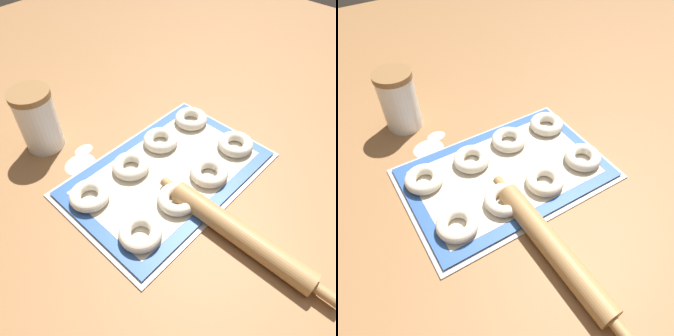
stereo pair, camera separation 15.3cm
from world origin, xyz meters
TOP-DOWN VIEW (x-y plane):
  - ground_plane at (0.00, 0.00)m, footprint 2.80×2.80m
  - baking_tray at (0.02, 0.01)m, footprint 0.53×0.36m
  - baking_mat at (0.02, 0.01)m, footprint 0.51×0.33m
  - bagel_front_far_left at (-0.17, -0.07)m, footprint 0.10×0.10m
  - bagel_front_mid_left at (-0.04, -0.07)m, footprint 0.10×0.10m
  - bagel_front_mid_right at (0.08, -0.07)m, footprint 0.10×0.10m
  - bagel_front_far_right at (0.21, -0.06)m, footprint 0.10×0.10m
  - bagel_back_far_left at (-0.18, 0.09)m, footprint 0.10×0.10m
  - bagel_back_mid_left at (-0.04, 0.09)m, footprint 0.10×0.10m
  - bagel_back_mid_right at (0.08, 0.10)m, footprint 0.10×0.10m
  - bagel_back_far_right at (0.21, 0.10)m, footprint 0.10×0.10m
  - flour_canister at (-0.14, 0.35)m, footprint 0.11×0.11m
  - rolling_pin at (-0.02, -0.23)m, footprint 0.06×0.45m
  - flour_patch_near at (-0.08, 0.25)m, footprint 0.05×0.04m
  - flour_patch_far at (-0.12, 0.22)m, footprint 0.09×0.08m

SIDE VIEW (x-z plane):
  - ground_plane at x=0.00m, z-range 0.00..0.00m
  - flour_patch_near at x=-0.08m, z-range 0.00..0.00m
  - flour_patch_far at x=-0.12m, z-range 0.00..0.00m
  - baking_tray at x=0.02m, z-range 0.00..0.01m
  - baking_mat at x=0.02m, z-range 0.01..0.01m
  - bagel_front_far_left at x=-0.17m, z-range 0.01..0.04m
  - bagel_front_mid_left at x=-0.04m, z-range 0.01..0.04m
  - bagel_front_mid_right at x=0.08m, z-range 0.01..0.04m
  - bagel_front_far_right at x=0.21m, z-range 0.01..0.04m
  - bagel_back_far_left at x=-0.18m, z-range 0.01..0.04m
  - bagel_back_mid_left at x=-0.04m, z-range 0.01..0.04m
  - bagel_back_mid_right at x=0.08m, z-range 0.01..0.04m
  - bagel_back_far_right at x=0.21m, z-range 0.01..0.04m
  - rolling_pin at x=-0.02m, z-range 0.00..0.05m
  - flour_canister at x=-0.14m, z-range 0.00..0.18m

